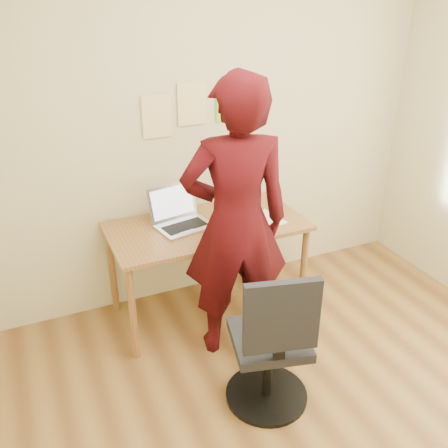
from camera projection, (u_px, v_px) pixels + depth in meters
name	position (u px, v px, depth m)	size (l,w,h in m)	color
room	(361.00, 220.00, 2.23)	(3.58, 3.58, 2.78)	brown
desk	(207.00, 235.00, 3.60)	(1.40, 0.70, 0.74)	olive
laptop	(180.00, 218.00, 3.53)	(0.43, 0.39, 0.27)	silver
paper_sheet	(266.00, 219.00, 3.64)	(0.20, 0.28, 0.00)	white
phone	(235.00, 233.00, 3.43)	(0.13, 0.14, 0.01)	black
wall_note_left	(157.00, 117.00, 3.45)	(0.21, 0.00, 0.30)	#F7D693
wall_note_mid	(192.00, 104.00, 3.52)	(0.21, 0.00, 0.30)	#F7D693
wall_note_right	(228.00, 105.00, 3.64)	(0.18, 0.00, 0.24)	#86DD31
office_chair	(272.00, 351.00, 2.84)	(0.51, 0.53, 0.97)	black
person	(236.00, 223.00, 3.11)	(0.69, 0.45, 1.89)	#3A070B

